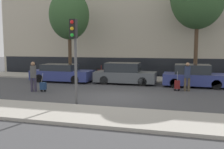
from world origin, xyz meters
TOP-DOWN VIEW (x-y plane):
  - ground_plane at (0.00, 0.00)m, footprint 80.00×80.00m
  - sidewalk_near at (0.00, -3.75)m, footprint 28.00×2.50m
  - sidewalk_far at (0.00, 7.00)m, footprint 28.00×3.00m
  - building_facade at (0.00, 10.44)m, footprint 28.00×2.54m
  - parked_car_0 at (-5.25, 4.45)m, footprint 4.45×1.88m
  - parked_car_1 at (-0.55, 4.64)m, footprint 4.22×1.71m
  - parked_car_2 at (4.05, 4.56)m, footprint 3.94×1.85m
  - pedestrian_left at (-4.95, 0.27)m, footprint 0.34×0.34m
  - trolley_left at (-4.42, 0.40)m, footprint 0.34×0.29m
  - pedestrian_right at (3.58, 2.74)m, footprint 0.35×0.34m
  - trolley_right at (3.03, 2.72)m, footprint 0.34×0.29m
  - traffic_light at (-1.21, -2.36)m, footprint 0.28×0.47m
  - parked_bicycle at (-2.84, 7.03)m, footprint 1.77×0.06m
  - bare_tree_near_crossing at (-5.35, 6.13)m, footprint 3.14×3.14m

SIDE VIEW (x-z plane):
  - ground_plane at x=0.00m, z-range 0.00..0.00m
  - sidewalk_near at x=0.00m, z-range 0.00..0.12m
  - sidewalk_far at x=0.00m, z-range 0.00..0.12m
  - trolley_left at x=-4.42m, z-range -0.21..0.87m
  - trolley_right at x=3.03m, z-range -0.21..0.94m
  - parked_bicycle at x=-2.84m, z-range 0.01..0.97m
  - parked_car_0 at x=-5.25m, z-range -0.03..1.27m
  - parked_car_2 at x=4.05m, z-range -0.05..1.39m
  - parked_car_1 at x=-0.55m, z-range -0.05..1.41m
  - pedestrian_right at x=3.58m, z-range 0.11..1.78m
  - pedestrian_left at x=-4.95m, z-range 0.12..1.84m
  - traffic_light at x=-1.21m, z-range 0.80..4.53m
  - bare_tree_near_crossing at x=-5.35m, z-range 1.60..8.44m
  - building_facade at x=0.00m, z-range -0.02..10.06m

